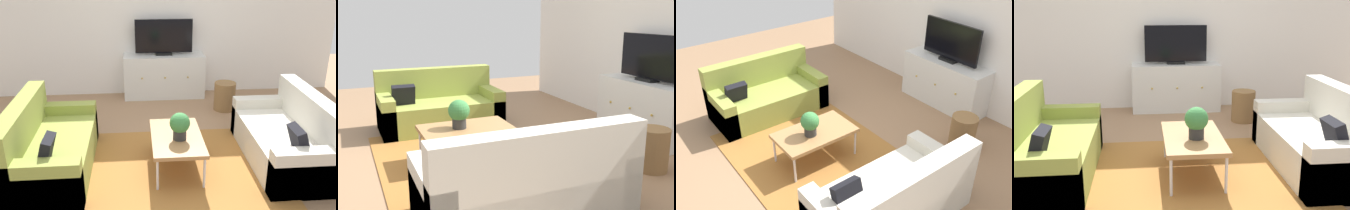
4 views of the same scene
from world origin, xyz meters
The scene contains 10 objects.
ground_plane centered at (0.00, 0.00, 0.00)m, with size 10.00×10.00×0.00m, color #997251.
wall_back centered at (0.00, 2.55, 1.35)m, with size 6.40×0.12×2.70m, color white.
area_rug centered at (0.00, -0.15, 0.01)m, with size 2.50×1.90×0.01m, color #9E662D.
couch_left_side centered at (-1.44, -0.10, 0.27)m, with size 0.84×1.68×0.83m.
couch_right_side centered at (1.44, -0.10, 0.27)m, with size 0.84×1.68×0.83m.
coffee_table centered at (0.05, -0.17, 0.38)m, with size 0.58×0.98×0.41m.
potted_plant centered at (0.08, -0.25, 0.59)m, with size 0.23×0.23×0.31m.
tv_console centered at (0.10, 2.27, 0.37)m, with size 1.39×0.47×0.75m.
flat_screen_tv centered at (0.10, 2.29, 1.05)m, with size 0.97×0.16×0.60m.
wicker_basket centered at (1.02, 1.56, 0.23)m, with size 0.34×0.34×0.45m, color olive.
Camera 2 is at (3.94, -1.38, 1.63)m, focal length 41.60 mm.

